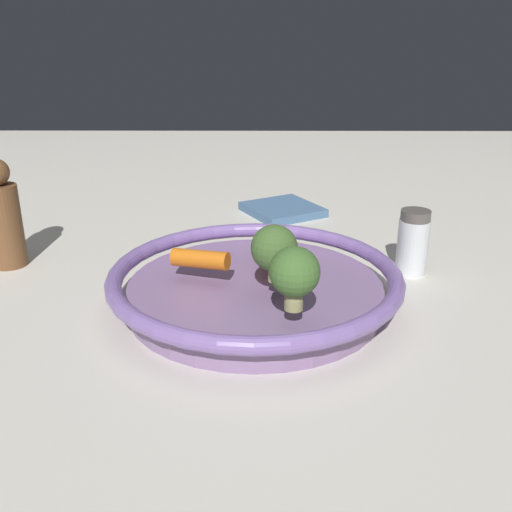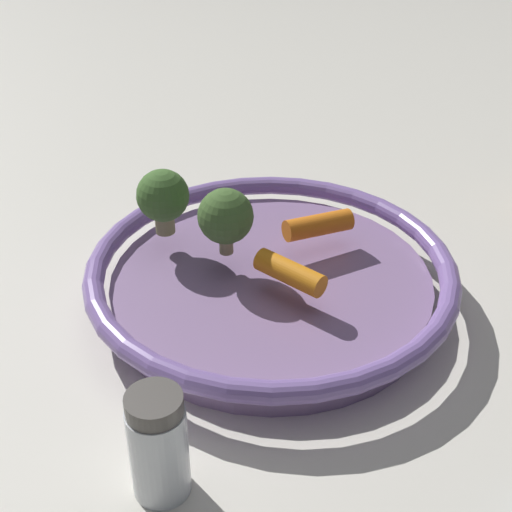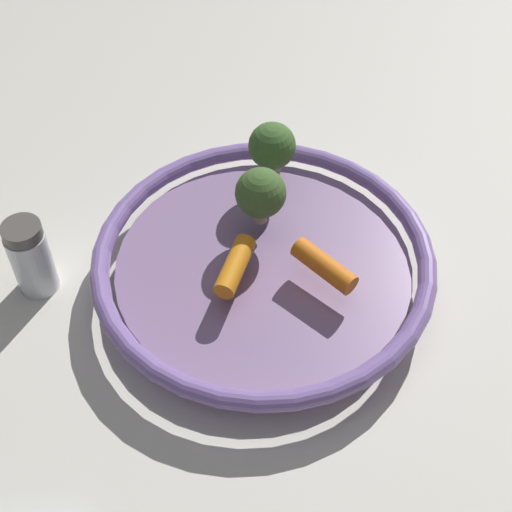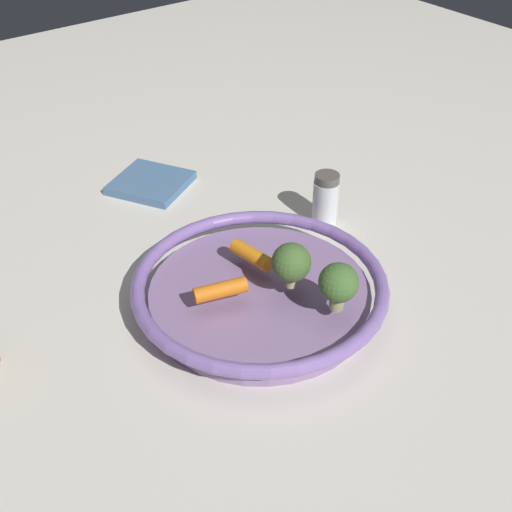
{
  "view_description": "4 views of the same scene",
  "coord_description": "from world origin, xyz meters",
  "px_view_note": "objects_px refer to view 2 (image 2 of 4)",
  "views": [
    {
      "loc": [
        -0.62,
        -0.01,
        0.31
      ],
      "look_at": [
        -0.0,
        -0.0,
        0.06
      ],
      "focal_mm": 40.96,
      "sensor_mm": 36.0,
      "label": 1
    },
    {
      "loc": [
        0.39,
        -0.4,
        0.42
      ],
      "look_at": [
        -0.0,
        -0.02,
        0.06
      ],
      "focal_mm": 51.42,
      "sensor_mm": 36.0,
      "label": 2
    },
    {
      "loc": [
        0.44,
        0.2,
        0.6
      ],
      "look_at": [
        0.02,
        0.0,
        0.07
      ],
      "focal_mm": 52.3,
      "sensor_mm": 36.0,
      "label": 3
    },
    {
      "loc": [
        -0.57,
        0.44,
        0.61
      ],
      "look_at": [
        0.01,
        0.0,
        0.08
      ],
      "focal_mm": 48.7,
      "sensor_mm": 36.0,
      "label": 4
    }
  ],
  "objects_px": {
    "baby_carrot_left": "(290,273)",
    "broccoli_floret_small": "(163,197)",
    "serving_bowl": "(271,280)",
    "salt_shaker": "(158,445)",
    "broccoli_floret_large": "(226,217)",
    "baby_carrot_right": "(315,224)"
  },
  "relations": [
    {
      "from": "serving_bowl",
      "to": "broccoli_floret_small",
      "type": "xyz_separation_m",
      "value": [
        -0.11,
        -0.04,
        0.06
      ]
    },
    {
      "from": "serving_bowl",
      "to": "broccoli_floret_small",
      "type": "distance_m",
      "value": 0.13
    },
    {
      "from": "baby_carrot_left",
      "to": "broccoli_floret_small",
      "type": "xyz_separation_m",
      "value": [
        -0.14,
        -0.03,
        0.03
      ]
    },
    {
      "from": "baby_carrot_right",
      "to": "broccoli_floret_large",
      "type": "height_order",
      "value": "broccoli_floret_large"
    },
    {
      "from": "serving_bowl",
      "to": "salt_shaker",
      "type": "distance_m",
      "value": 0.23
    },
    {
      "from": "serving_bowl",
      "to": "broccoli_floret_large",
      "type": "distance_m",
      "value": 0.07
    },
    {
      "from": "broccoli_floret_large",
      "to": "broccoli_floret_small",
      "type": "distance_m",
      "value": 0.07
    },
    {
      "from": "baby_carrot_right",
      "to": "salt_shaker",
      "type": "distance_m",
      "value": 0.29
    },
    {
      "from": "broccoli_floret_large",
      "to": "baby_carrot_left",
      "type": "bearing_deg",
      "value": 5.72
    },
    {
      "from": "baby_carrot_right",
      "to": "broccoli_floret_small",
      "type": "height_order",
      "value": "broccoli_floret_small"
    },
    {
      "from": "broccoli_floret_large",
      "to": "salt_shaker",
      "type": "xyz_separation_m",
      "value": [
        0.14,
        -0.19,
        -0.04
      ]
    },
    {
      "from": "serving_bowl",
      "to": "broccoli_floret_small",
      "type": "relative_size",
      "value": 5.27
    },
    {
      "from": "broccoli_floret_large",
      "to": "broccoli_floret_small",
      "type": "bearing_deg",
      "value": -165.07
    },
    {
      "from": "serving_bowl",
      "to": "salt_shaker",
      "type": "bearing_deg",
      "value": -64.42
    },
    {
      "from": "baby_carrot_left",
      "to": "broccoli_floret_small",
      "type": "bearing_deg",
      "value": -169.81
    },
    {
      "from": "baby_carrot_left",
      "to": "broccoli_floret_large",
      "type": "height_order",
      "value": "broccoli_floret_large"
    },
    {
      "from": "salt_shaker",
      "to": "baby_carrot_left",
      "type": "bearing_deg",
      "value": 108.11
    },
    {
      "from": "baby_carrot_left",
      "to": "serving_bowl",
      "type": "bearing_deg",
      "value": 159.29
    },
    {
      "from": "baby_carrot_left",
      "to": "broccoli_floret_large",
      "type": "distance_m",
      "value": 0.08
    },
    {
      "from": "broccoli_floret_large",
      "to": "salt_shaker",
      "type": "bearing_deg",
      "value": -53.61
    },
    {
      "from": "broccoli_floret_large",
      "to": "broccoli_floret_small",
      "type": "relative_size",
      "value": 0.99
    },
    {
      "from": "broccoli_floret_large",
      "to": "salt_shaker",
      "type": "relative_size",
      "value": 0.73
    }
  ]
}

